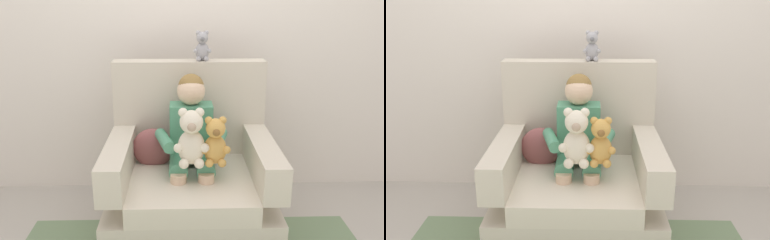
% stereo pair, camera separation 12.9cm
% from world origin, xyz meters
% --- Properties ---
extents(ground_plane, '(8.00, 8.00, 0.00)m').
position_xyz_m(ground_plane, '(0.00, 0.00, 0.00)').
color(ground_plane, '#ADA89E').
extents(back_wall, '(6.00, 0.10, 2.60)m').
position_xyz_m(back_wall, '(0.00, 0.73, 1.30)').
color(back_wall, silver).
rests_on(back_wall, ground).
extents(armchair, '(0.99, 0.87, 1.03)m').
position_xyz_m(armchair, '(0.00, 0.05, 0.32)').
color(armchair, beige).
rests_on(armchair, ground).
extents(seated_child, '(0.45, 0.39, 0.82)m').
position_xyz_m(seated_child, '(0.01, 0.06, 0.62)').
color(seated_child, '#4C9370').
rests_on(seated_child, armchair).
extents(plush_honey, '(0.17, 0.14, 0.28)m').
position_xyz_m(plush_honey, '(0.13, -0.12, 0.65)').
color(plush_honey, gold).
rests_on(plush_honey, armchair).
extents(plush_cream, '(0.20, 0.16, 0.34)m').
position_xyz_m(plush_cream, '(-0.00, -0.13, 0.67)').
color(plush_cream, silver).
rests_on(plush_cream, armchair).
extents(plush_grey_on_backrest, '(0.11, 0.09, 0.19)m').
position_xyz_m(plush_grey_on_backrest, '(0.08, 0.36, 1.12)').
color(plush_grey_on_backrest, '#9E9EA3').
rests_on(plush_grey_on_backrest, armchair).
extents(throw_pillow, '(0.26, 0.12, 0.26)m').
position_xyz_m(throw_pillow, '(-0.24, 0.16, 0.51)').
color(throw_pillow, '#8C4C4C').
rests_on(throw_pillow, armchair).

